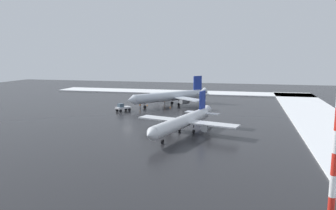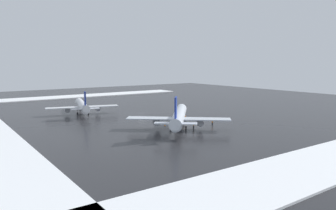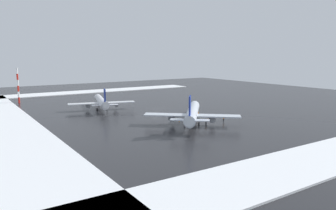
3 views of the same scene
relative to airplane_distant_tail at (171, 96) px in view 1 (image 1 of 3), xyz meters
The scene contains 12 objects.
ground_plane 28.81m from the airplane_distant_tail, 169.68° to the left, with size 240.00×240.00×0.00m, color #232326.
snow_bank_far 53.07m from the airplane_distant_tail, 122.12° to the right, with size 152.00×16.00×0.36m, color white.
snow_bank_right 39.29m from the airplane_distant_tail, ahead, with size 14.00×116.00×0.36m, color white.
airplane_distant_tail is the anchor object (origin of this frame).
airplane_parked_starboard 40.59m from the airplane_distant_tail, 162.97° to the right, with size 28.20×23.70×8.51m.
pushback_tug 18.98m from the airplane_distant_tail, 141.31° to the left, with size 5.02×4.46×2.50m.
ground_crew_mid_apron 4.56m from the airplane_distant_tail, 45.29° to the left, with size 0.36×0.36×1.71m.
ground_crew_near_tug 10.69m from the airplane_distant_tail, 78.68° to the left, with size 0.36×0.36×1.71m.
ground_crew_by_nose_gear 11.74m from the airplane_distant_tail, 133.11° to the left, with size 0.36×0.36×1.71m.
antenna_mast 79.77m from the airplane_distant_tail, 154.38° to the right, with size 0.70×0.70×14.47m.
traffic_cone_near_nose 8.61m from the airplane_distant_tail, 105.32° to the left, with size 0.36×0.36×0.55m, color orange.
traffic_cone_mid_line 5.92m from the airplane_distant_tail, 169.09° to the right, with size 0.36×0.36×0.55m, color orange.
Camera 1 is at (-79.75, -30.36, 17.43)m, focal length 35.00 mm.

